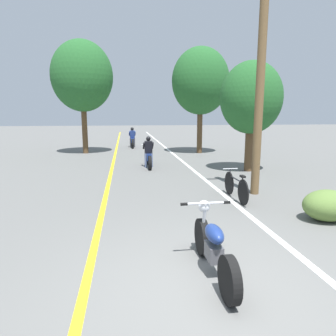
{
  "coord_description": "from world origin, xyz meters",
  "views": [
    {
      "loc": [
        -1.11,
        -3.62,
        2.36
      ],
      "look_at": [
        0.04,
        4.35,
        0.9
      ],
      "focal_mm": 32.0,
      "sensor_mm": 36.0,
      "label": 1
    }
  ],
  "objects_px": {
    "roadside_tree_left": "(82,76)",
    "motorcycle_foreground": "(213,246)",
    "motorcycle_rider_far": "(132,140)",
    "roadside_tree_right_far": "(201,81)",
    "utility_pole": "(260,81)",
    "motorcycle_rider_lead": "(149,156)",
    "bicycle_parked": "(236,187)",
    "roadside_tree_right_near": "(251,98)"
  },
  "relations": [
    {
      "from": "utility_pole",
      "to": "motorcycle_foreground",
      "type": "height_order",
      "value": "utility_pole"
    },
    {
      "from": "motorcycle_foreground",
      "to": "motorcycle_rider_lead",
      "type": "relative_size",
      "value": 0.96
    },
    {
      "from": "roadside_tree_right_near",
      "to": "motorcycle_rider_lead",
      "type": "height_order",
      "value": "roadside_tree_right_near"
    },
    {
      "from": "utility_pole",
      "to": "roadside_tree_right_far",
      "type": "relative_size",
      "value": 1.02
    },
    {
      "from": "bicycle_parked",
      "to": "roadside_tree_right_near",
      "type": "bearing_deg",
      "value": 62.83
    },
    {
      "from": "motorcycle_rider_lead",
      "to": "motorcycle_rider_far",
      "type": "xyz_separation_m",
      "value": [
        -0.5,
        8.26,
        0.02
      ]
    },
    {
      "from": "utility_pole",
      "to": "roadside_tree_left",
      "type": "height_order",
      "value": "roadside_tree_left"
    },
    {
      "from": "motorcycle_rider_far",
      "to": "bicycle_parked",
      "type": "relative_size",
      "value": 1.24
    },
    {
      "from": "roadside_tree_right_far",
      "to": "motorcycle_rider_lead",
      "type": "xyz_separation_m",
      "value": [
        -3.48,
        -4.56,
        -3.74
      ]
    },
    {
      "from": "roadside_tree_left",
      "to": "motorcycle_foreground",
      "type": "height_order",
      "value": "roadside_tree_left"
    },
    {
      "from": "bicycle_parked",
      "to": "roadside_tree_left",
      "type": "bearing_deg",
      "value": 116.3
    },
    {
      "from": "roadside_tree_left",
      "to": "bicycle_parked",
      "type": "height_order",
      "value": "roadside_tree_left"
    },
    {
      "from": "utility_pole",
      "to": "motorcycle_rider_lead",
      "type": "xyz_separation_m",
      "value": [
        -2.78,
        5.03,
        -2.76
      ]
    },
    {
      "from": "motorcycle_rider_lead",
      "to": "utility_pole",
      "type": "bearing_deg",
      "value": -61.1
    },
    {
      "from": "motorcycle_rider_lead",
      "to": "bicycle_parked",
      "type": "distance_m",
      "value": 5.89
    },
    {
      "from": "roadside_tree_right_far",
      "to": "roadside_tree_left",
      "type": "xyz_separation_m",
      "value": [
        -6.9,
        0.84,
        0.26
      ]
    },
    {
      "from": "motorcycle_foreground",
      "to": "roadside_tree_right_far",
      "type": "bearing_deg",
      "value": 76.71
    },
    {
      "from": "motorcycle_rider_lead",
      "to": "bicycle_parked",
      "type": "relative_size",
      "value": 1.17
    },
    {
      "from": "utility_pole",
      "to": "motorcycle_rider_far",
      "type": "bearing_deg",
      "value": 103.86
    },
    {
      "from": "motorcycle_foreground",
      "to": "motorcycle_rider_lead",
      "type": "height_order",
      "value": "motorcycle_rider_lead"
    },
    {
      "from": "utility_pole",
      "to": "roadside_tree_right_near",
      "type": "relative_size",
      "value": 1.43
    },
    {
      "from": "roadside_tree_right_near",
      "to": "roadside_tree_right_far",
      "type": "distance_m",
      "value": 6.24
    },
    {
      "from": "motorcycle_rider_lead",
      "to": "motorcycle_foreground",
      "type": "bearing_deg",
      "value": -88.65
    },
    {
      "from": "motorcycle_foreground",
      "to": "bicycle_parked",
      "type": "distance_m",
      "value": 4.13
    },
    {
      "from": "motorcycle_rider_far",
      "to": "bicycle_parked",
      "type": "xyz_separation_m",
      "value": [
        2.49,
        -13.8,
        -0.17
      ]
    },
    {
      "from": "roadside_tree_right_far",
      "to": "roadside_tree_left",
      "type": "bearing_deg",
      "value": 173.08
    },
    {
      "from": "motorcycle_foreground",
      "to": "motorcycle_rider_lead",
      "type": "distance_m",
      "value": 9.27
    },
    {
      "from": "motorcycle_rider_lead",
      "to": "bicycle_parked",
      "type": "height_order",
      "value": "motorcycle_rider_lead"
    },
    {
      "from": "utility_pole",
      "to": "roadside_tree_right_far",
      "type": "bearing_deg",
      "value": 85.79
    },
    {
      "from": "utility_pole",
      "to": "roadside_tree_left",
      "type": "bearing_deg",
      "value": 120.7
    },
    {
      "from": "utility_pole",
      "to": "roadside_tree_right_near",
      "type": "xyz_separation_m",
      "value": [
        1.27,
        3.51,
        -0.29
      ]
    },
    {
      "from": "roadside_tree_right_far",
      "to": "motorcycle_rider_lead",
      "type": "height_order",
      "value": "roadside_tree_right_far"
    },
    {
      "from": "roadside_tree_right_near",
      "to": "bicycle_parked",
      "type": "distance_m",
      "value": 5.22
    },
    {
      "from": "motorcycle_foreground",
      "to": "bicycle_parked",
      "type": "relative_size",
      "value": 1.12
    },
    {
      "from": "roadside_tree_right_far",
      "to": "motorcycle_rider_far",
      "type": "relative_size",
      "value": 2.87
    },
    {
      "from": "roadside_tree_right_near",
      "to": "roadside_tree_left",
      "type": "xyz_separation_m",
      "value": [
        -7.47,
        6.92,
        1.54
      ]
    },
    {
      "from": "motorcycle_rider_far",
      "to": "motorcycle_foreground",
      "type": "bearing_deg",
      "value": -87.65
    },
    {
      "from": "roadside_tree_left",
      "to": "motorcycle_foreground",
      "type": "relative_size",
      "value": 3.34
    },
    {
      "from": "motorcycle_rider_lead",
      "to": "bicycle_parked",
      "type": "xyz_separation_m",
      "value": [
        1.99,
        -5.54,
        -0.15
      ]
    },
    {
      "from": "roadside_tree_right_near",
      "to": "motorcycle_rider_lead",
      "type": "relative_size",
      "value": 2.17
    },
    {
      "from": "motorcycle_rider_lead",
      "to": "motorcycle_rider_far",
      "type": "height_order",
      "value": "motorcycle_rider_far"
    },
    {
      "from": "motorcycle_foreground",
      "to": "motorcycle_rider_far",
      "type": "height_order",
      "value": "motorcycle_rider_far"
    }
  ]
}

